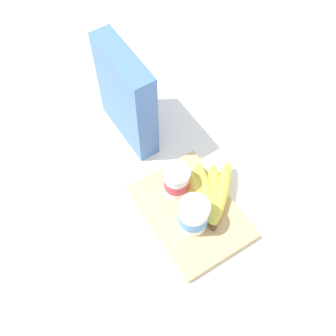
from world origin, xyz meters
TOP-DOWN VIEW (x-y plane):
  - ground_plane at (0.00, 0.00)m, footprint 2.40×2.40m
  - cutting_board at (0.00, 0.00)m, footprint 0.28×0.20m
  - cereal_box at (0.30, 0.00)m, footprint 0.21×0.06m
  - yogurt_cup_front at (-0.03, 0.02)m, footprint 0.07×0.07m
  - yogurt_cup_back at (0.07, 0.00)m, footprint 0.06×0.06m
  - banana_bunch at (0.01, -0.06)m, footprint 0.20×0.16m

SIDE VIEW (x-z plane):
  - ground_plane at x=0.00m, z-range 0.00..0.00m
  - cutting_board at x=0.00m, z-range 0.00..0.02m
  - banana_bunch at x=0.01m, z-range 0.02..0.06m
  - yogurt_cup_back at x=0.07m, z-range 0.02..0.11m
  - yogurt_cup_front at x=-0.03m, z-range 0.02..0.11m
  - cereal_box at x=0.30m, z-range 0.00..0.28m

